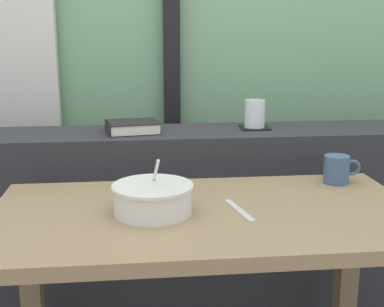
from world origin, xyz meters
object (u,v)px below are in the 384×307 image
closed_book (132,127)px  soup_bowl (153,199)px  ceramic_mug (337,169)px  juice_glass (255,115)px  fork_utensil (239,210)px  coaster_square (254,128)px  breakfast_table (205,254)px

closed_book → soup_bowl: size_ratio=0.95×
closed_book → ceramic_mug: bearing=-28.6°
juice_glass → closed_book: bearing=-176.6°
fork_utensil → ceramic_mug: (0.34, 0.22, 0.04)m
coaster_square → closed_book: bearing=-176.6°
juice_glass → fork_utensil: (-0.17, -0.58, -0.15)m
fork_utensil → closed_book: bearing=104.6°
closed_book → fork_utensil: closed_book is taller
juice_glass → soup_bowl: juice_glass is taller
juice_glass → ceramic_mug: bearing=-64.3°
fork_utensil → soup_bowl: bearing=165.4°
closed_book → soup_bowl: (0.05, -0.54, -0.08)m
breakfast_table → soup_bowl: soup_bowl is taller
coaster_square → ceramic_mug: 0.41m
coaster_square → juice_glass: 0.05m
juice_glass → fork_utensil: bearing=-106.3°
breakfast_table → juice_glass: bearing=65.5°
fork_utensil → ceramic_mug: size_ratio=1.50×
breakfast_table → ceramic_mug: size_ratio=9.79×
soup_bowl → fork_utensil: bearing=-3.1°
juice_glass → ceramic_mug: size_ratio=0.87×
breakfast_table → juice_glass: (0.25, 0.56, 0.27)m
coaster_square → fork_utensil: coaster_square is taller
ceramic_mug → breakfast_table: bearing=-155.2°
coaster_square → closed_book: 0.44m
breakfast_table → fork_utensil: (0.09, -0.02, 0.12)m
closed_book → fork_utensil: size_ratio=1.16×
breakfast_table → closed_book: bearing=109.2°
soup_bowl → coaster_square: bearing=55.5°
soup_bowl → breakfast_table: bearing=3.1°
ceramic_mug → fork_utensil: bearing=-147.6°
breakfast_table → soup_bowl: 0.21m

